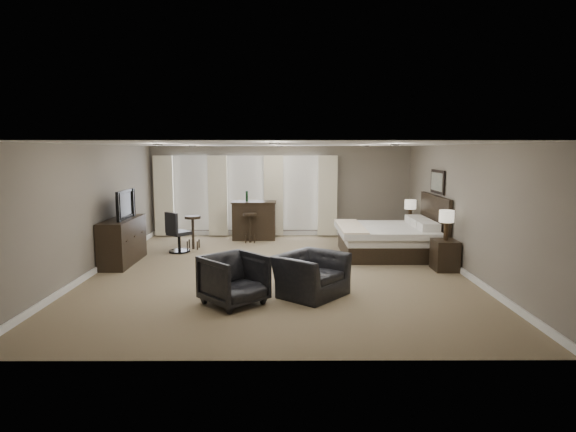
{
  "coord_description": "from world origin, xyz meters",
  "views": [
    {
      "loc": [
        0.16,
        -9.69,
        2.5
      ],
      "look_at": [
        0.2,
        0.4,
        1.1
      ],
      "focal_mm": 30.0,
      "sensor_mm": 36.0,
      "label": 1
    }
  ],
  "objects_px": {
    "bar_counter": "(254,220)",
    "desk_chair": "(179,232)",
    "tv": "(121,216)",
    "lamp_far": "(410,211)",
    "bar_stool_left": "(193,232)",
    "bar_stool_right": "(250,228)",
    "armchair_near": "(311,268)",
    "nightstand_far": "(409,233)",
    "nightstand_near": "(445,255)",
    "bed": "(388,225)",
    "lamp_near": "(446,225)",
    "dresser": "(123,241)",
    "armchair_far": "(234,277)"
  },
  "relations": [
    {
      "from": "lamp_far",
      "to": "bed",
      "type": "bearing_deg",
      "value": -121.54
    },
    {
      "from": "dresser",
      "to": "bar_stool_right",
      "type": "xyz_separation_m",
      "value": [
        2.64,
        2.4,
        -0.1
      ]
    },
    {
      "from": "bar_stool_left",
      "to": "dresser",
      "type": "bearing_deg",
      "value": -129.15
    },
    {
      "from": "lamp_near",
      "to": "armchair_near",
      "type": "xyz_separation_m",
      "value": [
        -2.89,
        -1.75,
        -0.46
      ]
    },
    {
      "from": "armchair_near",
      "to": "lamp_far",
      "type": "bearing_deg",
      "value": 8.38
    },
    {
      "from": "nightstand_near",
      "to": "armchair_near",
      "type": "distance_m",
      "value": 3.38
    },
    {
      "from": "nightstand_far",
      "to": "armchair_far",
      "type": "distance_m",
      "value": 6.6
    },
    {
      "from": "nightstand_near",
      "to": "armchair_near",
      "type": "height_order",
      "value": "armchair_near"
    },
    {
      "from": "bar_stool_right",
      "to": "nightstand_near",
      "type": "bearing_deg",
      "value": -35.38
    },
    {
      "from": "bar_counter",
      "to": "lamp_far",
      "type": "bearing_deg",
      "value": -8.43
    },
    {
      "from": "armchair_near",
      "to": "bar_counter",
      "type": "height_order",
      "value": "bar_counter"
    },
    {
      "from": "lamp_far",
      "to": "bar_stool_left",
      "type": "height_order",
      "value": "lamp_far"
    },
    {
      "from": "lamp_near",
      "to": "dresser",
      "type": "bearing_deg",
      "value": 174.68
    },
    {
      "from": "bar_stool_right",
      "to": "desk_chair",
      "type": "bearing_deg",
      "value": -142.7
    },
    {
      "from": "nightstand_near",
      "to": "bed",
      "type": "bearing_deg",
      "value": 121.54
    },
    {
      "from": "nightstand_near",
      "to": "lamp_near",
      "type": "xyz_separation_m",
      "value": [
        0.0,
        0.0,
        0.63
      ]
    },
    {
      "from": "bar_stool_left",
      "to": "bar_stool_right",
      "type": "height_order",
      "value": "bar_stool_left"
    },
    {
      "from": "nightstand_far",
      "to": "tv",
      "type": "relative_size",
      "value": 0.5
    },
    {
      "from": "armchair_near",
      "to": "bar_stool_left",
      "type": "relative_size",
      "value": 1.32
    },
    {
      "from": "dresser",
      "to": "bar_stool_left",
      "type": "relative_size",
      "value": 2.03
    },
    {
      "from": "bed",
      "to": "bar_stool_right",
      "type": "distance_m",
      "value": 3.76
    },
    {
      "from": "nightstand_near",
      "to": "bar_counter",
      "type": "bearing_deg",
      "value": 140.04
    },
    {
      "from": "nightstand_far",
      "to": "bar_stool_left",
      "type": "bearing_deg",
      "value": -172.82
    },
    {
      "from": "lamp_far",
      "to": "tv",
      "type": "xyz_separation_m",
      "value": [
        -6.92,
        -2.26,
        0.2
      ]
    },
    {
      "from": "bar_counter",
      "to": "desk_chair",
      "type": "relative_size",
      "value": 1.23
    },
    {
      "from": "tv",
      "to": "armchair_far",
      "type": "xyz_separation_m",
      "value": [
        2.76,
        -2.87,
        -0.61
      ]
    },
    {
      "from": "nightstand_near",
      "to": "nightstand_far",
      "type": "height_order",
      "value": "nightstand_near"
    },
    {
      "from": "lamp_far",
      "to": "tv",
      "type": "distance_m",
      "value": 7.28
    },
    {
      "from": "bar_stool_right",
      "to": "desk_chair",
      "type": "relative_size",
      "value": 0.8
    },
    {
      "from": "bed",
      "to": "armchair_far",
      "type": "xyz_separation_m",
      "value": [
        -3.27,
        -3.67,
        -0.26
      ]
    },
    {
      "from": "bar_counter",
      "to": "bar_stool_left",
      "type": "height_order",
      "value": "bar_counter"
    },
    {
      "from": "lamp_far",
      "to": "tv",
      "type": "relative_size",
      "value": 0.57
    },
    {
      "from": "bed",
      "to": "lamp_near",
      "type": "distance_m",
      "value": 1.72
    },
    {
      "from": "tv",
      "to": "bar_stool_right",
      "type": "relative_size",
      "value": 1.38
    },
    {
      "from": "bar_counter",
      "to": "bar_stool_left",
      "type": "xyz_separation_m",
      "value": [
        -1.46,
        -1.34,
        -0.12
      ]
    },
    {
      "from": "bed",
      "to": "desk_chair",
      "type": "bearing_deg",
      "value": 176.15
    },
    {
      "from": "bar_counter",
      "to": "bar_stool_right",
      "type": "bearing_deg",
      "value": -99.47
    },
    {
      "from": "nightstand_near",
      "to": "armchair_far",
      "type": "xyz_separation_m",
      "value": [
        -4.16,
        -2.22,
        0.13
      ]
    },
    {
      "from": "bar_counter",
      "to": "desk_chair",
      "type": "distance_m",
      "value": 2.45
    },
    {
      "from": "armchair_near",
      "to": "bar_stool_right",
      "type": "height_order",
      "value": "armchair_near"
    },
    {
      "from": "nightstand_far",
      "to": "bar_stool_left",
      "type": "distance_m",
      "value": 5.71
    },
    {
      "from": "tv",
      "to": "bar_counter",
      "type": "relative_size",
      "value": 0.9
    },
    {
      "from": "lamp_near",
      "to": "bar_stool_right",
      "type": "bearing_deg",
      "value": 144.62
    },
    {
      "from": "nightstand_near",
      "to": "lamp_near",
      "type": "height_order",
      "value": "lamp_near"
    },
    {
      "from": "desk_chair",
      "to": "bar_counter",
      "type": "bearing_deg",
      "value": -93.47
    },
    {
      "from": "nightstand_far",
      "to": "armchair_near",
      "type": "xyz_separation_m",
      "value": [
        -2.89,
        -4.65,
        0.21
      ]
    },
    {
      "from": "bed",
      "to": "armchair_near",
      "type": "relative_size",
      "value": 2.02
    },
    {
      "from": "nightstand_far",
      "to": "bar_stool_left",
      "type": "relative_size",
      "value": 0.65
    },
    {
      "from": "nightstand_near",
      "to": "nightstand_far",
      "type": "relative_size",
      "value": 1.15
    },
    {
      "from": "lamp_near",
      "to": "desk_chair",
      "type": "xyz_separation_m",
      "value": [
        -5.93,
        1.79,
        -0.44
      ]
    }
  ]
}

